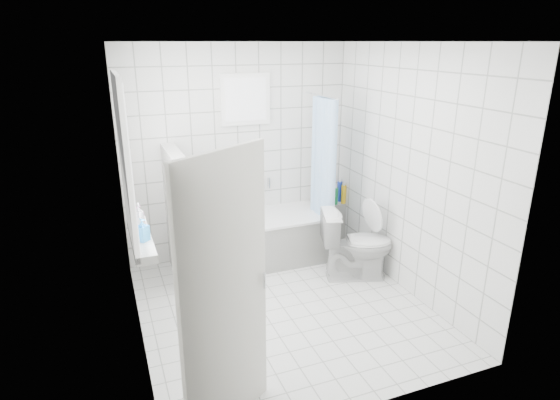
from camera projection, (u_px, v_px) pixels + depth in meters
name	position (u px, v px, depth m)	size (l,w,h in m)	color
ground	(283.00, 308.00, 4.81)	(3.00, 3.00, 0.00)	white
ceiling	(284.00, 41.00, 3.97)	(3.00, 3.00, 0.00)	white
wall_back	(238.00, 153.00, 5.72)	(2.80, 0.02, 2.60)	white
wall_front	(368.00, 250.00, 3.07)	(2.80, 0.02, 2.60)	white
wall_left	(128.00, 205.00, 3.91)	(0.02, 3.00, 2.60)	white
wall_right	(408.00, 173.00, 4.87)	(0.02, 3.00, 2.60)	white
window_left	(128.00, 162.00, 4.10)	(0.01, 0.90, 1.40)	white
window_back	(246.00, 100.00, 5.50)	(0.50, 0.01, 0.50)	white
window_sill	(141.00, 239.00, 4.35)	(0.18, 1.02, 0.08)	white
door	(226.00, 299.00, 3.06)	(0.04, 0.80, 2.00)	silver
bathtub	(256.00, 240.00, 5.74)	(1.75, 0.77, 0.58)	white
partition_wall	(178.00, 216.00, 5.23)	(0.15, 0.85, 1.50)	white
tiled_ledge	(334.00, 221.00, 6.39)	(0.40, 0.24, 0.55)	white
toilet	(357.00, 244.00, 5.32)	(0.46, 0.80, 0.82)	white
curtain_rod	(321.00, 96.00, 5.45)	(0.02, 0.02, 0.80)	silver
shower_curtain	(324.00, 173.00, 5.62)	(0.14, 0.48, 1.78)	#55A4FB
tub_faucet	(255.00, 188.00, 5.89)	(0.18, 0.06, 0.06)	silver
sill_bottles	(140.00, 222.00, 4.34)	(0.17, 0.54, 0.27)	silver
ledge_bottles	(338.00, 194.00, 6.23)	(0.19, 0.18, 0.27)	blue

